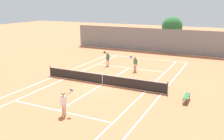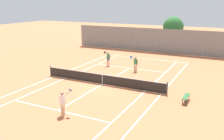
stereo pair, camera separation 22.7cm
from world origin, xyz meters
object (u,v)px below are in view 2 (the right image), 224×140
(tennis_net, at_px, (102,79))
(loose_tennis_ball_2, at_px, (84,96))
(player_far_left, at_px, (108,58))
(loose_tennis_ball_1, at_px, (80,67))
(loose_tennis_ball_0, at_px, (177,71))
(player_far_right, at_px, (135,63))
(player_near_side, at_px, (63,102))
(courtside_bench, at_px, (186,97))
(tree_behind_left, at_px, (173,28))

(tennis_net, distance_m, loose_tennis_ball_2, 3.29)
(player_far_left, xyz_separation_m, loose_tennis_ball_1, (-2.45, -2.33, -0.89))
(loose_tennis_ball_0, relative_size, loose_tennis_ball_2, 1.00)
(player_far_left, xyz_separation_m, player_far_right, (3.83, -1.02, 0.00))
(player_near_side, relative_size, courtside_bench, 1.18)
(player_near_side, relative_size, loose_tennis_ball_1, 26.88)
(player_near_side, height_order, loose_tennis_ball_1, player_near_side)
(courtside_bench, bearing_deg, tree_behind_left, 106.46)
(player_near_side, distance_m, player_far_left, 13.67)
(player_far_right, distance_m, loose_tennis_ball_1, 6.47)
(player_far_left, distance_m, loose_tennis_ball_2, 10.09)
(courtside_bench, bearing_deg, player_far_right, 136.26)
(tennis_net, distance_m, player_near_side, 6.88)
(loose_tennis_ball_1, xyz_separation_m, courtside_bench, (12.77, -4.91, 0.38))
(loose_tennis_ball_2, bearing_deg, player_near_side, -79.32)
(loose_tennis_ball_1, bearing_deg, player_far_left, 43.56)
(player_far_left, relative_size, loose_tennis_ball_0, 26.88)
(loose_tennis_ball_1, relative_size, loose_tennis_ball_2, 1.00)
(loose_tennis_ball_0, height_order, courtside_bench, courtside_bench)
(player_far_left, relative_size, loose_tennis_ball_2, 26.88)
(loose_tennis_ball_2, height_order, tree_behind_left, tree_behind_left)
(player_near_side, height_order, courtside_bench, player_near_side)
(player_near_side, bearing_deg, loose_tennis_ball_1, 118.68)
(player_far_right, distance_m, loose_tennis_ball_0, 4.63)
(player_near_side, bearing_deg, courtside_bench, 41.26)
(player_far_left, height_order, loose_tennis_ball_0, player_far_left)
(player_far_right, bearing_deg, loose_tennis_ball_0, 28.15)
(player_far_right, height_order, loose_tennis_ball_0, player_far_right)
(player_far_right, relative_size, loose_tennis_ball_2, 26.88)
(loose_tennis_ball_0, height_order, tree_behind_left, tree_behind_left)
(tennis_net, bearing_deg, loose_tennis_ball_2, -87.91)
(tennis_net, relative_size, player_far_right, 6.76)
(player_far_right, distance_m, loose_tennis_ball_2, 8.72)
(tennis_net, relative_size, tree_behind_left, 2.33)
(player_far_right, relative_size, loose_tennis_ball_0, 26.88)
(courtside_bench, height_order, tree_behind_left, tree_behind_left)
(player_far_right, bearing_deg, loose_tennis_ball_2, -96.53)
(player_far_left, height_order, courtside_bench, player_far_left)
(player_far_left, bearing_deg, loose_tennis_ball_1, -136.44)
(loose_tennis_ball_2, bearing_deg, courtside_bench, 17.81)
(player_near_side, bearing_deg, loose_tennis_ball_2, 100.68)
(player_near_side, relative_size, player_far_right, 1.00)
(tennis_net, xyz_separation_m, player_far_left, (-2.72, 6.39, 0.42))
(tennis_net, xyz_separation_m, loose_tennis_ball_0, (5.11, 7.51, -0.48))
(tree_behind_left, bearing_deg, player_far_left, -108.94)
(player_far_right, xyz_separation_m, loose_tennis_ball_2, (-0.99, -8.62, -0.89))
(tree_behind_left, bearing_deg, player_near_side, -91.95)
(player_near_side, xyz_separation_m, player_far_left, (-3.51, 13.21, 0.00))
(player_near_side, xyz_separation_m, loose_tennis_ball_1, (-5.96, 10.89, -0.89))
(courtside_bench, bearing_deg, player_near_side, -138.74)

